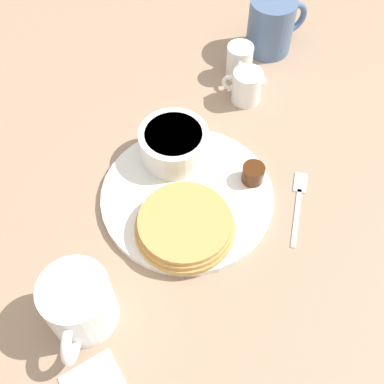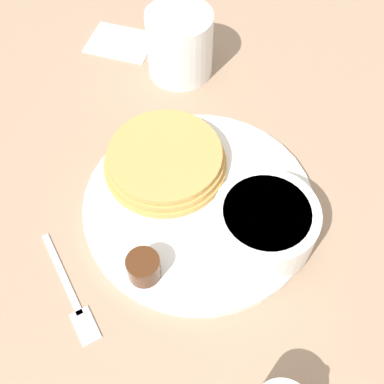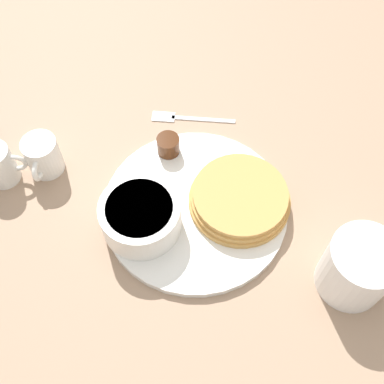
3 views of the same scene
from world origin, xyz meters
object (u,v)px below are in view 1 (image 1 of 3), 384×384
bowl (174,143)px  creamer_pitcher_near (246,86)px  second_mug (272,25)px  plate (187,196)px  creamer_pitcher_far (239,61)px  fork (299,199)px  coffee_mug (79,305)px

bowl → creamer_pitcher_near: bearing=95.1°
second_mug → plate: bearing=-66.5°
bowl → creamer_pitcher_far: bearing=107.4°
fork → second_mug: size_ratio=0.99×
coffee_mug → second_mug: size_ratio=0.87×
bowl → fork: size_ratio=0.92×
coffee_mug → creamer_pitcher_far: 0.52m
creamer_pitcher_near → creamer_pitcher_far: creamer_pitcher_far is taller
creamer_pitcher_far → fork: creamer_pitcher_far is taller
coffee_mug → fork: (0.07, 0.35, -0.04)m
coffee_mug → fork: coffee_mug is taller
plate → coffee_mug: 0.24m
coffee_mug → creamer_pitcher_near: (-0.14, 0.45, -0.01)m
fork → second_mug: second_mug is taller
plate → coffee_mug: bearing=-77.8°
bowl → coffee_mug: size_ratio=1.05×
plate → fork: (0.12, 0.12, -0.00)m
fork → coffee_mug: bearing=-101.2°
creamer_pitcher_near → second_mug: bearing=116.1°
plate → second_mug: (-0.15, 0.35, 0.05)m
fork → plate: bearing=-133.7°
creamer_pitcher_near → second_mug: 0.15m
fork → second_mug: (-0.27, 0.23, 0.05)m
creamer_pitcher_near → second_mug: size_ratio=0.55×
bowl → creamer_pitcher_far: (-0.07, 0.22, -0.01)m
plate → coffee_mug: (0.05, -0.23, 0.04)m
creamer_pitcher_near → fork: bearing=-24.8°
coffee_mug → plate: bearing=102.2°
bowl → creamer_pitcher_far: size_ratio=1.66×
creamer_pitcher_far → fork: bearing=-26.9°
plate → fork: bearing=46.3°
coffee_mug → creamer_pitcher_far: (-0.19, 0.48, -0.01)m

